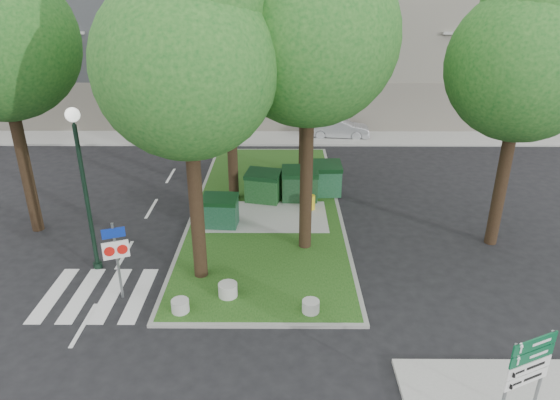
{
  "coord_description": "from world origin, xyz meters",
  "views": [
    {
      "loc": [
        1.18,
        -11.6,
        8.97
      ],
      "look_at": [
        1.09,
        4.37,
        2.0
      ],
      "focal_mm": 32.0,
      "sensor_mm": 36.0,
      "label": 1
    }
  ],
  "objects_px": {
    "dumpster_b": "(263,186)",
    "car_silver": "(339,128)",
    "dumpster_d": "(323,179)",
    "bollard_mid": "(228,290)",
    "bollard_left": "(180,306)",
    "tree_street_right": "(529,50)",
    "dumpster_c": "(300,184)",
    "tree_median_near_left": "(188,49)",
    "car_white": "(167,124)",
    "traffic_sign_pole": "(116,251)",
    "litter_bin": "(311,202)",
    "directional_sign": "(527,369)",
    "street_lamp": "(82,172)",
    "tree_median_near_right": "(313,18)",
    "bollard_right": "(311,306)",
    "dumpster_a": "(220,211)",
    "tree_median_mid": "(230,38)"
  },
  "relations": [
    {
      "from": "car_white",
      "to": "dumpster_a",
      "type": "bearing_deg",
      "value": -160.5
    },
    {
      "from": "bollard_left",
      "to": "bollard_right",
      "type": "distance_m",
      "value": 3.82
    },
    {
      "from": "tree_median_near_right",
      "to": "car_white",
      "type": "xyz_separation_m",
      "value": [
        -8.31,
        14.94,
        -7.32
      ]
    },
    {
      "from": "dumpster_b",
      "to": "directional_sign",
      "type": "bearing_deg",
      "value": -50.5
    },
    {
      "from": "tree_median_near_right",
      "to": "bollard_left",
      "type": "xyz_separation_m",
      "value": [
        -3.9,
        -4.06,
        -7.68
      ]
    },
    {
      "from": "dumpster_c",
      "to": "tree_median_near_left",
      "type": "bearing_deg",
      "value": -118.13
    },
    {
      "from": "dumpster_d",
      "to": "car_silver",
      "type": "height_order",
      "value": "dumpster_d"
    },
    {
      "from": "dumpster_b",
      "to": "bollard_left",
      "type": "relative_size",
      "value": 3.28
    },
    {
      "from": "dumpster_a",
      "to": "dumpster_b",
      "type": "bearing_deg",
      "value": 61.29
    },
    {
      "from": "bollard_mid",
      "to": "litter_bin",
      "type": "xyz_separation_m",
      "value": [
        2.87,
        6.42,
        0.1
      ]
    },
    {
      "from": "tree_street_right",
      "to": "bollard_right",
      "type": "distance_m",
      "value": 10.75
    },
    {
      "from": "traffic_sign_pole",
      "to": "directional_sign",
      "type": "xyz_separation_m",
      "value": [
        10.01,
        -4.94,
        0.05
      ]
    },
    {
      "from": "directional_sign",
      "to": "car_white",
      "type": "bearing_deg",
      "value": 94.48
    },
    {
      "from": "dumpster_a",
      "to": "litter_bin",
      "type": "xyz_separation_m",
      "value": [
        3.64,
        1.55,
        -0.3
      ]
    },
    {
      "from": "tree_median_mid",
      "to": "bollard_right",
      "type": "height_order",
      "value": "tree_median_mid"
    },
    {
      "from": "tree_median_near_right",
      "to": "dumpster_d",
      "type": "relative_size",
      "value": 6.83
    },
    {
      "from": "dumpster_b",
      "to": "car_silver",
      "type": "distance_m",
      "value": 11.05
    },
    {
      "from": "tree_street_right",
      "to": "directional_sign",
      "type": "distance_m",
      "value": 10.52
    },
    {
      "from": "litter_bin",
      "to": "tree_street_right",
      "type": "bearing_deg",
      "value": -21.6
    },
    {
      "from": "dumpster_b",
      "to": "tree_street_right",
      "type": "bearing_deg",
      "value": -8.49
    },
    {
      "from": "tree_street_right",
      "to": "car_silver",
      "type": "height_order",
      "value": "tree_street_right"
    },
    {
      "from": "dumpster_b",
      "to": "litter_bin",
      "type": "xyz_separation_m",
      "value": [
        2.04,
        -0.92,
        -0.36
      ]
    },
    {
      "from": "tree_street_right",
      "to": "bollard_mid",
      "type": "distance_m",
      "value": 12.25
    },
    {
      "from": "car_white",
      "to": "dumpster_b",
      "type": "bearing_deg",
      "value": -149.76
    },
    {
      "from": "bollard_left",
      "to": "traffic_sign_pole",
      "type": "bearing_deg",
      "value": 156.31
    },
    {
      "from": "directional_sign",
      "to": "dumpster_a",
      "type": "bearing_deg",
      "value": 103.69
    },
    {
      "from": "tree_median_mid",
      "to": "car_white",
      "type": "height_order",
      "value": "tree_median_mid"
    },
    {
      "from": "tree_street_right",
      "to": "bollard_mid",
      "type": "relative_size",
      "value": 17.09
    },
    {
      "from": "tree_median_near_left",
      "to": "bollard_mid",
      "type": "relative_size",
      "value": 17.88
    },
    {
      "from": "dumpster_b",
      "to": "bollard_mid",
      "type": "distance_m",
      "value": 7.4
    },
    {
      "from": "dumpster_c",
      "to": "dumpster_d",
      "type": "bearing_deg",
      "value": 30.61
    },
    {
      "from": "litter_bin",
      "to": "directional_sign",
      "type": "bearing_deg",
      "value": -71.19
    },
    {
      "from": "dumpster_d",
      "to": "bollard_mid",
      "type": "bearing_deg",
      "value": -115.81
    },
    {
      "from": "tree_median_near_left",
      "to": "directional_sign",
      "type": "height_order",
      "value": "tree_median_near_left"
    },
    {
      "from": "tree_median_mid",
      "to": "dumpster_b",
      "type": "distance_m",
      "value": 6.33
    },
    {
      "from": "tree_street_right",
      "to": "traffic_sign_pole",
      "type": "xyz_separation_m",
      "value": [
        -12.87,
        -3.69,
        -5.34
      ]
    },
    {
      "from": "bollard_left",
      "to": "bollard_right",
      "type": "height_order",
      "value": "bollard_left"
    },
    {
      "from": "traffic_sign_pole",
      "to": "dumpster_c",
      "type": "bearing_deg",
      "value": 31.3
    },
    {
      "from": "litter_bin",
      "to": "directional_sign",
      "type": "distance_m",
      "value": 12.0
    },
    {
      "from": "tree_median_near_left",
      "to": "car_silver",
      "type": "relative_size",
      "value": 2.79
    },
    {
      "from": "dumpster_a",
      "to": "dumpster_d",
      "type": "relative_size",
      "value": 0.86
    },
    {
      "from": "litter_bin",
      "to": "traffic_sign_pole",
      "type": "relative_size",
      "value": 0.24
    },
    {
      "from": "dumpster_d",
      "to": "directional_sign",
      "type": "distance_m",
      "value": 13.42
    },
    {
      "from": "dumpster_a",
      "to": "bollard_left",
      "type": "relative_size",
      "value": 2.77
    },
    {
      "from": "bollard_mid",
      "to": "dumpster_d",
      "type": "bearing_deg",
      "value": 66.76
    },
    {
      "from": "bollard_mid",
      "to": "street_lamp",
      "type": "relative_size",
      "value": 0.11
    },
    {
      "from": "bollard_left",
      "to": "car_silver",
      "type": "bearing_deg",
      "value": 70.42
    },
    {
      "from": "tree_median_near_right",
      "to": "dumpster_a",
      "type": "xyz_separation_m",
      "value": [
        -3.35,
        1.6,
        -7.25
      ]
    },
    {
      "from": "tree_street_right",
      "to": "car_silver",
      "type": "xyz_separation_m",
      "value": [
        -4.39,
        13.73,
        -6.36
      ]
    },
    {
      "from": "tree_street_right",
      "to": "dumpster_d",
      "type": "distance_m",
      "value": 9.69
    }
  ]
}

